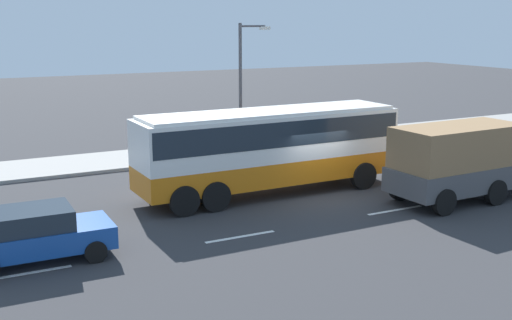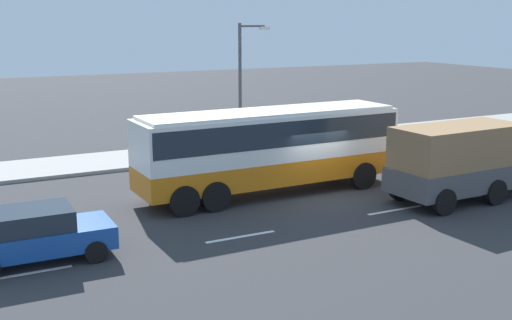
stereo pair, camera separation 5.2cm
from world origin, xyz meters
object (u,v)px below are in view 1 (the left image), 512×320
pedestrian_near_curb (193,131)px  car_blue_saloon (35,234)px  coach_bus (270,142)px  cargo_truck (474,158)px  street_lamp (244,80)px

pedestrian_near_curb → car_blue_saloon: bearing=-40.6°
coach_bus → car_blue_saloon: coach_bus is taller
coach_bus → cargo_truck: bearing=-32.6°
coach_bus → car_blue_saloon: (-9.31, -3.24, -1.24)m
street_lamp → cargo_truck: bearing=-67.6°
coach_bus → pedestrian_near_curb: (0.32, 8.85, -0.95)m
pedestrian_near_curb → street_lamp: bearing=37.8°
coach_bus → cargo_truck: 7.80m
car_blue_saloon → coach_bus: bearing=20.2°
car_blue_saloon → street_lamp: street_lamp is taller
coach_bus → street_lamp: size_ratio=1.65×
car_blue_saloon → pedestrian_near_curb: (9.63, 12.09, 0.29)m
coach_bus → street_lamp: 7.21m
cargo_truck → pedestrian_near_curb: (-6.28, 12.97, -0.45)m
coach_bus → pedestrian_near_curb: bearing=87.4°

